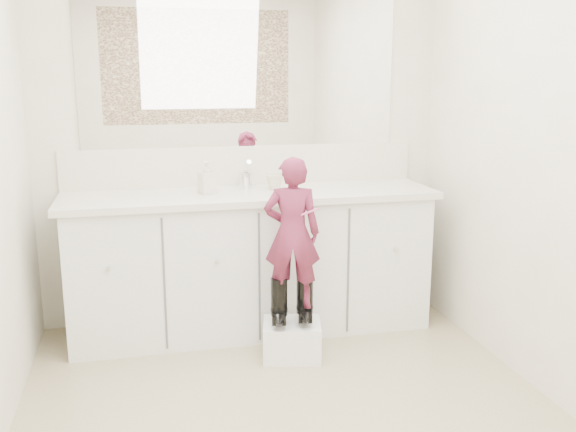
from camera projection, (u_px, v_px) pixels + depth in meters
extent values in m
plane|color=#8F7D5E|center=(298.00, 428.00, 2.97)|extent=(3.00, 3.00, 0.00)
plane|color=beige|center=(242.00, 137.00, 4.12)|extent=(2.60, 0.00, 2.60)
plane|color=beige|center=(484.00, 285.00, 1.28)|extent=(2.60, 0.00, 2.60)
plane|color=beige|center=(569.00, 162.00, 2.99)|extent=(0.00, 3.00, 3.00)
cube|color=silver|center=(251.00, 264.00, 4.03)|extent=(2.20, 0.55, 0.85)
cube|color=beige|center=(251.00, 195.00, 3.92)|extent=(2.28, 0.58, 0.04)
cube|color=beige|center=(243.00, 166.00, 4.15)|extent=(2.28, 0.03, 0.25)
cube|color=white|center=(241.00, 67.00, 4.01)|extent=(2.00, 0.02, 1.00)
cube|color=#472819|center=(498.00, 52.00, 1.19)|extent=(2.00, 0.01, 1.20)
cylinder|color=silver|center=(246.00, 180.00, 4.06)|extent=(0.08, 0.08, 0.10)
imported|color=beige|center=(275.00, 182.00, 3.99)|extent=(0.11, 0.11, 0.10)
imported|color=beige|center=(207.00, 178.00, 3.85)|extent=(0.11, 0.11, 0.19)
cube|color=white|center=(292.00, 340.00, 3.69)|extent=(0.38, 0.34, 0.21)
imported|color=#AA345E|center=(292.00, 233.00, 3.55)|extent=(0.35, 0.27, 0.86)
cylinder|color=#E3589D|center=(307.00, 213.00, 3.49)|extent=(0.13, 0.04, 0.06)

